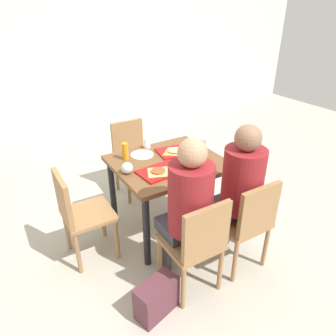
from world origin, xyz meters
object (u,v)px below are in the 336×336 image
Objects in this scene: tray_red_far at (176,151)px; chair_near_right at (247,220)px; handbag at (157,298)px; chair_left_end at (78,211)px; paper_plate_center at (142,155)px; plastic_cup_a at (147,143)px; main_table at (168,171)px; foil_bundle at (127,168)px; tray_red_near at (160,172)px; chair_near_left at (197,242)px; paper_plate_near_edge at (196,167)px; person_in_brown_jacket at (239,185)px; pizza_slice_a at (158,171)px; condiment_bottle at (125,151)px; plastic_cup_b at (193,172)px; chair_far_side at (132,152)px; person_in_red at (187,204)px; pizza_slice_b at (176,151)px; soda_can at (203,145)px.

chair_near_right is at bearing -85.55° from tray_red_far.
chair_left_end is at bearing 108.55° from handbag.
chair_near_right is 3.83× the size of paper_plate_center.
plastic_cup_a is (-0.20, 0.24, 0.04)m from tray_red_far.
chair_near_right is (0.24, -0.81, -0.13)m from main_table.
tray_red_near is at bearing -27.79° from foil_bundle.
foil_bundle is (-0.66, 0.79, 0.29)m from chair_near_right.
paper_plate_near_edge is at bearing 55.92° from chair_near_left.
person_in_brown_jacket is 12.53× the size of plastic_cup_a.
paper_plate_center is (0.73, 0.24, 0.24)m from chair_left_end.
condiment_bottle is at bearing 107.02° from pizza_slice_a.
plastic_cup_b reaches higher than tray_red_far.
person_in_brown_jacket reaches higher than pizza_slice_a.
main_table is at bearing -58.16° from paper_plate_center.
foil_bundle is (0.46, -0.02, 0.29)m from chair_left_end.
pizza_slice_a is 2.35× the size of foil_bundle.
chair_far_side is at bearing 42.98° from chair_left_end.
plastic_cup_b and foil_bundle have the same top height.
chair_far_side is at bearing 80.67° from person_in_red.
pizza_slice_b is at bearing -14.80° from condiment_bottle.
foil_bundle is at bearing -166.90° from pizza_slice_b.
plastic_cup_a is at bearing 105.89° from paper_plate_near_edge.
condiment_bottle reaches higher than plastic_cup_b.
tray_red_far is at bearing -75.98° from chair_far_side.
plastic_cup_b is (0.22, -0.20, 0.03)m from pizza_slice_a.
plastic_cup_a is at bearing 23.26° from chair_left_end.
plastic_cup_a and foil_bundle have the same top height.
tray_red_far is (1.04, 0.13, 0.24)m from chair_left_end.
plastic_cup_a is at bearing 125.24° from pizza_slice_b.
paper_plate_center is at bearing 157.50° from pizza_slice_b.
condiment_bottle is (-0.07, 1.05, 0.32)m from chair_near_left.
person_in_red is at bearing 24.03° from handbag.
condiment_bottle is at bearing 143.38° from main_table.
person_in_red is 0.53m from tray_red_near.
main_table is 0.82m from chair_far_side.
chair_near_left is 0.86m from foil_bundle.
pizza_slice_b is at bearing 13.10° from foil_bundle.
main_table is 9.76× the size of plastic_cup_b.
chair_near_left is 3.51× the size of pizza_slice_b.
paper_plate_near_edge is at bearing -45.48° from condiment_bottle.
main_table is at bearing -177.04° from soda_can.
chair_near_left reaches higher than main_table.
chair_left_end is 3.83× the size of paper_plate_near_edge.
chair_near_left is at bearing -100.57° from plastic_cup_a.
condiment_bottle is 0.28m from foil_bundle.
paper_plate_near_edge is at bearing -11.96° from pizza_slice_a.
soda_can is at bearing 2.96° from main_table.
tray_red_far is (0.41, 0.94, 0.24)m from chair_near_left.
chair_near_right reaches higher than pizza_slice_a.
plastic_cup_b is 0.82× the size of soda_can.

